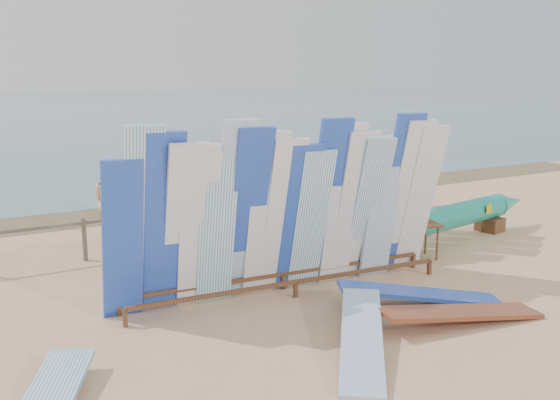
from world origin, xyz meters
TOP-DOWN VIEW (x-y plane):
  - ground at (0.00, 0.00)m, footprint 160.00×160.00m
  - wet_sand_strip at (0.00, 7.20)m, footprint 40.00×2.60m
  - fence at (0.00, 3.00)m, footprint 12.08×0.08m
  - main_surfboard_rack at (0.63, -0.81)m, footprint 6.25×1.37m
  - side_surfboard_rack at (4.65, 1.04)m, footprint 2.75×1.74m
  - outrigger_canoe at (5.49, 0.13)m, footprint 6.38×1.55m
  - vendor_table at (3.99, -0.37)m, footprint 1.05×0.86m
  - flat_board_c at (2.18, -3.29)m, footprint 2.75×1.11m
  - flat_board_b at (0.27, -3.27)m, footprint 2.09×2.46m
  - flat_board_d at (2.17, -2.40)m, footprint 2.66×1.70m
  - beach_chair_left at (1.14, 3.94)m, footprint 0.56×0.57m
  - beach_chair_right at (1.55, 3.62)m, footprint 0.85×0.86m
  - stroller at (2.93, 4.25)m, footprint 0.62×0.79m
  - beachgoer_9 at (6.22, 5.13)m, footprint 0.59×1.08m
  - beachgoer_7 at (4.57, 5.64)m, footprint 0.71×0.62m
  - beachgoer_8 at (4.64, 3.89)m, footprint 0.87×0.46m
  - beachgoer_3 at (0.13, 5.63)m, footprint 1.19×1.06m
  - beachgoer_10 at (7.85, 3.64)m, footprint 1.04×0.58m
  - beachgoer_2 at (-1.06, 4.44)m, footprint 0.72×0.97m
  - beachgoer_4 at (1.50, 3.91)m, footprint 1.16×0.95m
  - beachgoer_extra_0 at (8.35, 6.15)m, footprint 0.95×1.12m

SIDE VIEW (x-z plane):
  - ground at x=0.00m, z-range 0.00..0.00m
  - wet_sand_strip at x=0.00m, z-range -0.01..0.01m
  - flat_board_c at x=2.18m, z-range -0.17..0.17m
  - flat_board_b at x=0.27m, z-range -0.21..0.21m
  - flat_board_d at x=2.17m, z-range -0.20..0.20m
  - beach_chair_left at x=1.14m, z-range -0.17..0.63m
  - beach_chair_right at x=1.55m, z-range -0.20..0.75m
  - stroller at x=2.93m, z-range -0.10..0.87m
  - vendor_table at x=3.99m, z-range -0.20..1.01m
  - outrigger_canoe at x=5.49m, z-range 0.13..1.03m
  - fence at x=0.00m, z-range 0.18..1.08m
  - beachgoer_9 at x=6.22m, z-range 0.00..1.59m
  - beachgoer_extra_0 at x=8.35m, z-range 0.00..1.64m
  - beachgoer_10 at x=7.85m, z-range 0.00..1.69m
  - beachgoer_7 at x=4.57m, z-range 0.00..1.70m
  - beachgoer_8 at x=4.64m, z-range 0.00..1.75m
  - beachgoer_3 at x=0.13m, z-range 0.00..1.76m
  - beachgoer_2 at x=-1.06m, z-range 0.00..1.81m
  - beachgoer_4 at x=1.50m, z-range 0.00..1.84m
  - side_surfboard_rack at x=4.65m, z-range -0.14..2.88m
  - main_surfboard_rack at x=0.63m, z-range -0.15..2.95m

